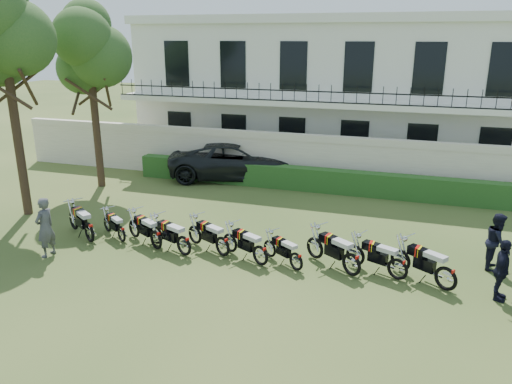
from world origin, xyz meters
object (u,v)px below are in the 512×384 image
Objects in this scene: motorcycle_5 at (260,251)px; officer_2 at (502,270)px; motorcycle_8 at (398,264)px; tree_west_near at (89,50)px; motorcycle_1 at (121,230)px; motorcycle_9 at (446,273)px; motorcycle_6 at (296,257)px; motorcycle_3 at (184,241)px; officer_4 at (497,241)px; motorcycle_7 at (352,259)px; suv at (236,161)px; inspector at (45,227)px; motorcycle_0 at (89,228)px; tree_west_mid at (3,29)px; motorcycle_4 at (222,242)px; motorcycle_2 at (156,235)px.

officer_2 reaches higher than motorcycle_5.
motorcycle_8 reaches higher than motorcycle_5.
tree_west_near is 4.34× the size of motorcycle_8.
motorcycle_1 is 0.81× the size of motorcycle_9.
motorcycle_1 is 5.89m from motorcycle_6.
motorcycle_3 is 1.11× the size of officer_4.
tree_west_near is at bearing 73.21° from motorcycle_3.
motorcycle_7 is (7.43, -0.12, 0.11)m from motorcycle_1.
motorcycle_1 is at bearing 101.97° from officer_2.
motorcycle_6 is at bearing -165.01° from suv.
suv is (-5.00, 8.61, 0.42)m from motorcycle_6.
suv is 3.66× the size of officer_4.
motorcycle_9 is at bearing -58.02° from motorcycle_7.
inspector is at bearing 133.20° from motorcycle_7.
motorcycle_7 is (1.54, 0.15, 0.10)m from motorcycle_6.
officer_2 is 1.92m from officer_4.
motorcycle_9 is at bearing -55.80° from motorcycle_6.
motorcycle_3 is 2.42m from motorcycle_5.
motorcycle_0 is at bearing 157.95° from inspector.
motorcycle_3 reaches higher than motorcycle_5.
motorcycle_5 is at bearing -9.26° from tree_west_mid.
motorcycle_8 is at bearing -22.03° from tree_west_near.
tree_west_mid reaches higher than motorcycle_8.
motorcycle_3 is at bearing 111.20° from inspector.
inspector reaches higher than officer_2.
motorcycle_9 is at bearing -64.91° from motorcycle_4.
motorcycle_0 is 10.88m from motorcycle_9.
officer_4 is at bearing -54.19° from motorcycle_3.
officer_2 reaches higher than motorcycle_1.
motorcycle_7 reaches higher than motorcycle_6.
motorcycle_5 is 5.09m from motorcycle_9.
motorcycle_2 is 1.00× the size of motorcycle_5.
tree_west_mid is at bearing 105.38° from motorcycle_2.
officer_2 is at bearing -61.58° from motorcycle_2.
motorcycle_8 is 1.11× the size of officer_2.
motorcycle_5 is 6.36m from officer_2.
tree_west_near is (0.50, 4.00, -0.78)m from tree_west_mid.
officer_2 is (12.15, 0.09, 0.29)m from motorcycle_0.
tree_west_mid is at bearing -127.57° from inspector.
tree_west_mid is at bearing 114.99° from motorcycle_6.
motorcycle_5 is 9.48m from suv.
officer_4 is (7.77, 1.69, 0.35)m from motorcycle_4.
motorcycle_0 is 6.86m from motorcycle_6.
tree_west_mid is 10.52m from motorcycle_4.
officer_2 is (1.27, -0.04, 0.29)m from motorcycle_9.
tree_west_mid reaches higher than officer_4.
officer_2 reaches higher than motorcycle_3.
tree_west_mid is 9.68m from motorcycle_3.
motorcycle_1 is at bearing -37.91° from motorcycle_0.
suv is (-9.01, 8.55, 0.33)m from motorcycle_9.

